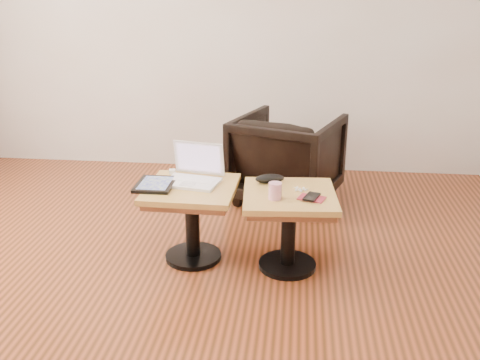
# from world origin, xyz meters

# --- Properties ---
(room_shell) EXTENTS (4.52, 4.52, 2.71)m
(room_shell) POSITION_xyz_m (0.00, 0.00, 1.35)
(room_shell) COLOR #4B2812
(room_shell) RESTS_ON ground
(side_table_left) EXTENTS (0.52, 0.52, 0.47)m
(side_table_left) POSITION_xyz_m (0.06, 0.48, 0.35)
(side_table_left) COLOR black
(side_table_left) RESTS_ON ground
(side_table_right) EXTENTS (0.55, 0.55, 0.47)m
(side_table_right) POSITION_xyz_m (0.63, 0.44, 0.35)
(side_table_right) COLOR black
(side_table_right) RESTS_ON ground
(laptop) EXTENTS (0.35, 0.31, 0.22)m
(laptop) POSITION_xyz_m (0.06, 0.56, 0.51)
(laptop) COLOR white
(laptop) RESTS_ON side_table_left
(tablet) EXTENTS (0.21, 0.27, 0.02)m
(tablet) POSITION_xyz_m (-0.14, 0.46, 0.48)
(tablet) COLOR black
(tablet) RESTS_ON side_table_left
(charging_adapter) EXTENTS (0.05, 0.05, 0.02)m
(charging_adapter) POSITION_xyz_m (-0.10, 0.69, 0.48)
(charging_adapter) COLOR white
(charging_adapter) RESTS_ON side_table_left
(glasses_case) EXTENTS (0.19, 0.12, 0.05)m
(glasses_case) POSITION_xyz_m (0.51, 0.59, 0.49)
(glasses_case) COLOR black
(glasses_case) RESTS_ON side_table_right
(striped_cup) EXTENTS (0.09, 0.09, 0.09)m
(striped_cup) POSITION_xyz_m (0.55, 0.34, 0.51)
(striped_cup) COLOR #BC3C6F
(striped_cup) RESTS_ON side_table_right
(earbuds_tangle) EXTENTS (0.08, 0.06, 0.01)m
(earbuds_tangle) POSITION_xyz_m (0.69, 0.49, 0.47)
(earbuds_tangle) COLOR white
(earbuds_tangle) RESTS_ON side_table_right
(phone_on_sleeve) EXTENTS (0.16, 0.14, 0.02)m
(phone_on_sleeve) POSITION_xyz_m (0.75, 0.37, 0.48)
(phone_on_sleeve) COLOR maroon
(phone_on_sleeve) RESTS_ON side_table_right
(armchair) EXTENTS (0.92, 0.93, 0.66)m
(armchair) POSITION_xyz_m (0.59, 1.50, 0.33)
(armchair) COLOR black
(armchair) RESTS_ON ground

